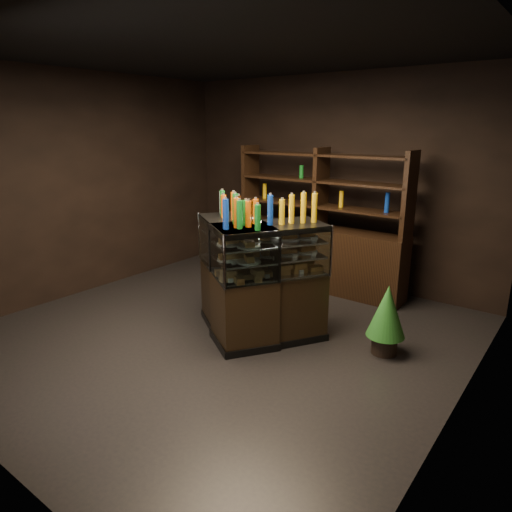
# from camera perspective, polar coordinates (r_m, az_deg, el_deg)

# --- Properties ---
(ground) EXTENTS (5.00, 5.00, 0.00)m
(ground) POSITION_cam_1_polar(r_m,az_deg,el_deg) (5.28, -4.36, -9.67)
(ground) COLOR black
(ground) RESTS_ON ground
(room_shell) EXTENTS (5.02, 5.02, 3.01)m
(room_shell) POSITION_cam_1_polar(r_m,az_deg,el_deg) (4.77, -4.85, 11.83)
(room_shell) COLOR black
(room_shell) RESTS_ON ground
(display_case) EXTENTS (1.61, 1.33, 1.30)m
(display_case) POSITION_cam_1_polar(r_m,az_deg,el_deg) (5.06, -0.43, -5.33)
(display_case) COLOR black
(display_case) RESTS_ON ground
(food_display) EXTENTS (1.27, 1.03, 0.41)m
(food_display) POSITION_cam_1_polar(r_m,az_deg,el_deg) (4.89, -0.46, 0.75)
(food_display) COLOR #C58046
(food_display) RESTS_ON display_case
(bottles_top) EXTENTS (1.10, 0.89, 0.30)m
(bottles_top) POSITION_cam_1_polar(r_m,az_deg,el_deg) (4.79, -0.44, 5.83)
(bottles_top) COLOR black
(bottles_top) RESTS_ON display_case
(potted_conifer) EXTENTS (0.39, 0.39, 0.84)m
(potted_conifer) POSITION_cam_1_polar(r_m,az_deg,el_deg) (4.84, 16.08, -6.51)
(potted_conifer) COLOR black
(potted_conifer) RESTS_ON ground
(back_shelving) EXTENTS (2.54, 0.43, 2.00)m
(back_shelving) POSITION_cam_1_polar(r_m,az_deg,el_deg) (6.62, 7.82, 1.12)
(back_shelving) COLOR black
(back_shelving) RESTS_ON ground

